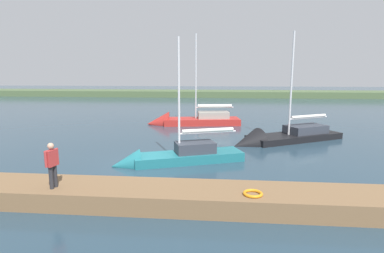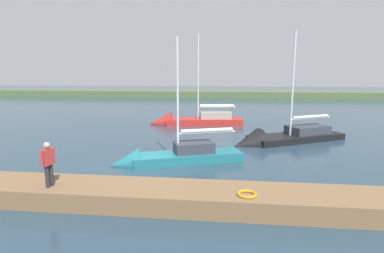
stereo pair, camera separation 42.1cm
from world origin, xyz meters
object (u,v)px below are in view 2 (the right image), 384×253
at_px(life_ring_buoy, 247,194).
at_px(sailboat_inner_slip, 190,122).
at_px(person_on_dock, 48,161).
at_px(sailboat_far_left, 172,160).
at_px(sailboat_behind_pier, 280,141).

height_order(life_ring_buoy, sailboat_inner_slip, sailboat_inner_slip).
height_order(sailboat_inner_slip, person_on_dock, sailboat_inner_slip).
bearing_deg(person_on_dock, sailboat_far_left, 70.89).
relative_size(sailboat_behind_pier, sailboat_inner_slip, 0.93).
relative_size(sailboat_inner_slip, person_on_dock, 5.65).
height_order(sailboat_behind_pier, sailboat_inner_slip, sailboat_inner_slip).
height_order(sailboat_behind_pier, person_on_dock, sailboat_behind_pier).
bearing_deg(life_ring_buoy, sailboat_inner_slip, -77.07).
bearing_deg(sailboat_far_left, person_on_dock, 38.84).
bearing_deg(sailboat_behind_pier, sailboat_far_left, 11.97).
distance_m(sailboat_far_left, sailboat_inner_slip, 12.20).
distance_m(sailboat_far_left, person_on_dock, 6.73).
height_order(sailboat_far_left, person_on_dock, sailboat_far_left).
distance_m(sailboat_inner_slip, person_on_dock, 18.11).
distance_m(life_ring_buoy, sailboat_behind_pier, 11.70).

